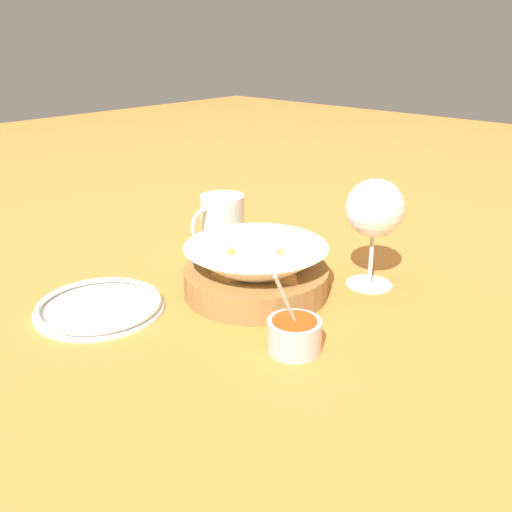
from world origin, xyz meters
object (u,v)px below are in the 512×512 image
object	(u,v)px
food_basket	(256,272)
sauce_cup	(294,334)
wine_glass	(375,211)
side_plate	(100,306)
beer_mug	(222,222)

from	to	relation	value
food_basket	sauce_cup	bearing A→B (deg)	58.34
sauce_cup	wine_glass	bearing A→B (deg)	-171.31
sauce_cup	side_plate	distance (m)	0.30
food_basket	side_plate	distance (m)	0.24
food_basket	sauce_cup	distance (m)	0.18
food_basket	sauce_cup	world-z (taller)	sauce_cup
beer_mug	sauce_cup	bearing A→B (deg)	58.61
food_basket	wine_glass	distance (m)	0.21
beer_mug	side_plate	size ratio (longest dim) A/B	0.65
beer_mug	food_basket	bearing A→B (deg)	58.83
sauce_cup	side_plate	world-z (taller)	sauce_cup
wine_glass	sauce_cup	bearing A→B (deg)	8.69
food_basket	sauce_cup	size ratio (longest dim) A/B	1.90
sauce_cup	wine_glass	size ratio (longest dim) A/B	0.68
food_basket	side_plate	xyz separation A→B (m)	(0.20, -0.13, -0.03)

